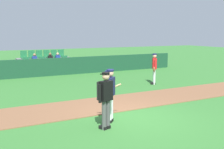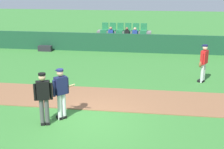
# 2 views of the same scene
# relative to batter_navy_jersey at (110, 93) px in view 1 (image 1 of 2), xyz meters

# --- Properties ---
(ground_plane) EXTENTS (80.00, 80.00, 0.00)m
(ground_plane) POSITION_rel_batter_navy_jersey_xyz_m (0.81, -0.04, -0.97)
(ground_plane) COLOR #387A33
(infield_dirt_path) EXTENTS (28.00, 2.44, 0.03)m
(infield_dirt_path) POSITION_rel_batter_navy_jersey_xyz_m (0.81, 2.03, -0.95)
(infield_dirt_path) COLOR brown
(infield_dirt_path) RESTS_ON ground
(dugout_fence) EXTENTS (20.00, 0.16, 1.21)m
(dugout_fence) POSITION_rel_batter_navy_jersey_xyz_m (0.81, 10.47, -0.36)
(dugout_fence) COLOR #19472D
(dugout_fence) RESTS_ON ground
(stadium_bleachers) EXTENTS (3.90, 2.10, 1.65)m
(stadium_bleachers) POSITION_rel_batter_navy_jersey_xyz_m (0.81, 11.91, -0.47)
(stadium_bleachers) COLOR slate
(stadium_bleachers) RESTS_ON ground
(batter_navy_jersey) EXTENTS (0.74, 0.68, 1.76)m
(batter_navy_jersey) POSITION_rel_batter_navy_jersey_xyz_m (0.00, 0.00, 0.00)
(batter_navy_jersey) COLOR white
(batter_navy_jersey) RESTS_ON ground
(umpire_home_plate) EXTENTS (0.56, 0.40, 1.76)m
(umpire_home_plate) POSITION_rel_batter_navy_jersey_xyz_m (-0.42, -0.51, 0.03)
(umpire_home_plate) COLOR #4C4C4C
(umpire_home_plate) RESTS_ON ground
(runner_red_jersey) EXTENTS (0.47, 0.59, 1.76)m
(runner_red_jersey) POSITION_rel_batter_navy_jersey_xyz_m (5.24, 4.72, -0.01)
(runner_red_jersey) COLOR silver
(runner_red_jersey) RESTS_ON ground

